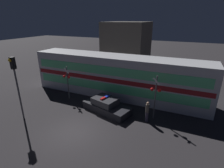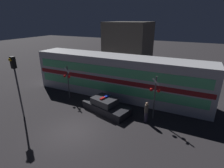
{
  "view_description": "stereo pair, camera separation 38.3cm",
  "coord_description": "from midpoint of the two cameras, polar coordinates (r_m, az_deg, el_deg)",
  "views": [
    {
      "loc": [
        6.94,
        -8.57,
        7.78
      ],
      "look_at": [
        0.51,
        5.67,
        1.93
      ],
      "focal_mm": 28.0,
      "sensor_mm": 36.0,
      "label": 1
    },
    {
      "loc": [
        7.29,
        -8.4,
        7.78
      ],
      "look_at": [
        0.51,
        5.67,
        1.93
      ],
      "focal_mm": 28.0,
      "sensor_mm": 36.0,
      "label": 2
    }
  ],
  "objects": [
    {
      "name": "traffic_light_corner",
      "position": [
        15.23,
        -29.65,
        2.06
      ],
      "size": [
        0.3,
        0.46,
        5.16
      ],
      "color": "#4C4C51",
      "rests_on": "ground_plane"
    },
    {
      "name": "pedestrian",
      "position": [
        14.26,
        10.65,
        -8.8
      ],
      "size": [
        0.29,
        0.29,
        1.71
      ],
      "color": "#3F384C",
      "rests_on": "ground_plane"
    },
    {
      "name": "police_car",
      "position": [
        15.67,
        -2.58,
        -7.16
      ],
      "size": [
        4.68,
        2.85,
        1.36
      ],
      "rotation": [
        0.0,
        0.0,
        -0.25
      ],
      "color": "black",
      "rests_on": "ground_plane"
    },
    {
      "name": "train",
      "position": [
        18.29,
        0.85,
        2.58
      ],
      "size": [
        18.44,
        3.0,
        4.28
      ],
      "color": "silver",
      "rests_on": "ground_plane"
    },
    {
      "name": "crossing_signal_far",
      "position": [
        18.08,
        -15.02,
        1.4
      ],
      "size": [
        0.84,
        0.31,
        3.4
      ],
      "color": "#4C4C51",
      "rests_on": "ground_plane"
    },
    {
      "name": "crossing_signal_near",
      "position": [
        14.17,
        13.25,
        -3.12
      ],
      "size": [
        0.84,
        0.31,
        3.69
      ],
      "color": "#4C4C51",
      "rests_on": "ground_plane"
    },
    {
      "name": "ground_plane",
      "position": [
        13.54,
        -13.25,
        -15.18
      ],
      "size": [
        120.0,
        120.0,
        0.0
      ],
      "primitive_type": "plane",
      "color": "#262326"
    },
    {
      "name": "building_left",
      "position": [
        27.67,
        4.51,
        11.98
      ],
      "size": [
        6.09,
        6.7,
        7.37
      ],
      "color": "#47423D",
      "rests_on": "ground_plane"
    }
  ]
}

